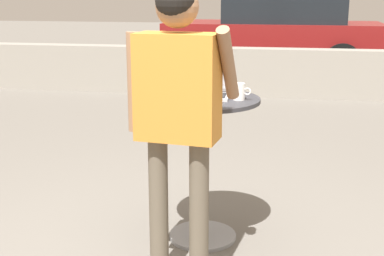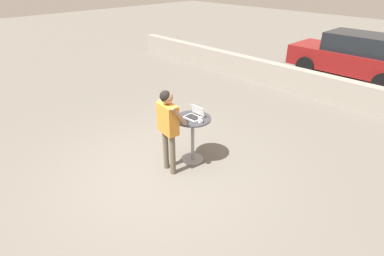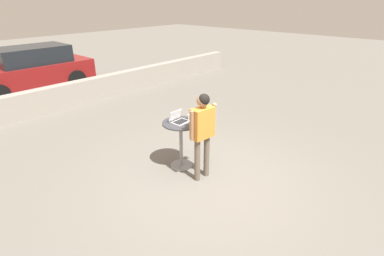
{
  "view_description": "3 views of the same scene",
  "coord_description": "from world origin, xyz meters",
  "px_view_note": "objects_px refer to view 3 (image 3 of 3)",
  "views": [
    {
      "loc": [
        0.61,
        -2.63,
        1.66
      ],
      "look_at": [
        0.06,
        0.43,
        0.85
      ],
      "focal_mm": 50.0,
      "sensor_mm": 36.0,
      "label": 1
    },
    {
      "loc": [
        3.88,
        -2.98,
        3.6
      ],
      "look_at": [
        0.29,
        0.5,
        0.92
      ],
      "focal_mm": 28.0,
      "sensor_mm": 36.0,
      "label": 2
    },
    {
      "loc": [
        -3.8,
        -3.05,
        3.25
      ],
      "look_at": [
        0.1,
        0.42,
        0.95
      ],
      "focal_mm": 28.0,
      "sensor_mm": 36.0,
      "label": 3
    }
  ],
  "objects_px": {
    "cafe_table": "(181,137)",
    "parked_car_near_street": "(31,69)",
    "coffee_mug": "(190,117)",
    "laptop": "(179,120)",
    "standing_person": "(202,126)"
  },
  "relations": [
    {
      "from": "coffee_mug",
      "to": "standing_person",
      "type": "xyz_separation_m",
      "value": [
        -0.28,
        -0.57,
        0.06
      ]
    },
    {
      "from": "coffee_mug",
      "to": "parked_car_near_street",
      "type": "xyz_separation_m",
      "value": [
        0.04,
        7.84,
        -0.21
      ]
    },
    {
      "from": "standing_person",
      "to": "laptop",
      "type": "bearing_deg",
      "value": 85.81
    },
    {
      "from": "standing_person",
      "to": "cafe_table",
      "type": "bearing_deg",
      "value": 85.31
    },
    {
      "from": "coffee_mug",
      "to": "laptop",
      "type": "bearing_deg",
      "value": 161.76
    },
    {
      "from": "parked_car_near_street",
      "to": "laptop",
      "type": "bearing_deg",
      "value": -91.99
    },
    {
      "from": "coffee_mug",
      "to": "standing_person",
      "type": "bearing_deg",
      "value": -116.38
    },
    {
      "from": "cafe_table",
      "to": "parked_car_near_street",
      "type": "relative_size",
      "value": 0.23
    },
    {
      "from": "standing_person",
      "to": "parked_car_near_street",
      "type": "height_order",
      "value": "standing_person"
    },
    {
      "from": "laptop",
      "to": "coffee_mug",
      "type": "distance_m",
      "value": 0.25
    },
    {
      "from": "coffee_mug",
      "to": "parked_car_near_street",
      "type": "bearing_deg",
      "value": 89.74
    },
    {
      "from": "parked_car_near_street",
      "to": "cafe_table",
      "type": "bearing_deg",
      "value": -91.96
    },
    {
      "from": "laptop",
      "to": "coffee_mug",
      "type": "height_order",
      "value": "laptop"
    },
    {
      "from": "cafe_table",
      "to": "parked_car_near_street",
      "type": "distance_m",
      "value": 7.82
    },
    {
      "from": "cafe_table",
      "to": "laptop",
      "type": "height_order",
      "value": "laptop"
    }
  ]
}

